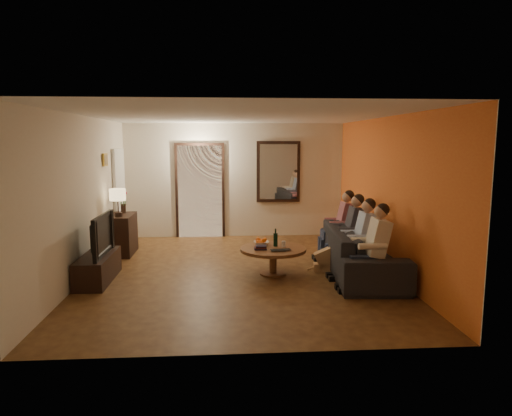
{
  "coord_description": "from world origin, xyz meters",
  "views": [
    {
      "loc": [
        -0.24,
        -7.47,
        2.18
      ],
      "look_at": [
        0.3,
        0.3,
        1.05
      ],
      "focal_mm": 32.0,
      "sensor_mm": 36.0,
      "label": 1
    }
  ],
  "objects": [
    {
      "name": "tv_stand",
      "position": [
        -2.25,
        -0.32,
        0.21
      ],
      "size": [
        0.45,
        1.27,
        0.42
      ],
      "primitive_type": "cube",
      "color": "black",
      "rests_on": "floor"
    },
    {
      "name": "person_d",
      "position": [
        1.92,
        0.7,
        0.6
      ],
      "size": [
        0.6,
        0.4,
        1.2
      ],
      "primitive_type": null,
      "color": "tan",
      "rests_on": "sofa"
    },
    {
      "name": "front_wall",
      "position": [
        0.0,
        -3.0,
        1.3
      ],
      "size": [
        5.0,
        0.02,
        2.6
      ],
      "primitive_type": "cube",
      "color": "beige",
      "rests_on": "floor"
    },
    {
      "name": "mirror_glass",
      "position": [
        1.0,
        2.93,
        1.5
      ],
      "size": [
        0.86,
        0.02,
        1.26
      ],
      "primitive_type": "cube",
      "color": "white",
      "rests_on": "back_wall"
    },
    {
      "name": "orange_accent",
      "position": [
        2.49,
        0.0,
        1.3
      ],
      "size": [
        0.01,
        6.0,
        2.6
      ],
      "primitive_type": "cube",
      "color": "orange",
      "rests_on": "right_wall"
    },
    {
      "name": "left_wall",
      "position": [
        -2.5,
        0.0,
        1.3
      ],
      "size": [
        0.02,
        6.0,
        2.6
      ],
      "primitive_type": "cube",
      "color": "beige",
      "rests_on": "floor"
    },
    {
      "name": "art_canvas",
      "position": [
        -2.46,
        1.3,
        1.85
      ],
      "size": [
        0.01,
        0.22,
        0.18
      ],
      "primitive_type": "cube",
      "color": "brown",
      "rests_on": "left_wall"
    },
    {
      "name": "wine_glass",
      "position": [
        0.73,
        -0.11,
        0.5
      ],
      "size": [
        0.06,
        0.06,
        0.1
      ],
      "primitive_type": "cylinder",
      "color": "silver",
      "rests_on": "coffee_table"
    },
    {
      "name": "kitchen_doorway",
      "position": [
        -0.8,
        2.98,
        1.05
      ],
      "size": [
        1.0,
        0.06,
        2.1
      ],
      "primitive_type": "cube",
      "color": "#FFE0A5",
      "rests_on": "floor"
    },
    {
      "name": "bowl",
      "position": [
        0.37,
        0.06,
        0.48
      ],
      "size": [
        0.26,
        0.26,
        0.06
      ],
      "primitive_type": "imported",
      "color": "white",
      "rests_on": "coffee_table"
    },
    {
      "name": "framed_art",
      "position": [
        -2.47,
        1.3,
        1.85
      ],
      "size": [
        0.03,
        0.28,
        0.24
      ],
      "primitive_type": "cube",
      "color": "#B28C33",
      "rests_on": "left_wall"
    },
    {
      "name": "wine_bottle",
      "position": [
        0.6,
        -0.06,
        0.6
      ],
      "size": [
        0.07,
        0.07,
        0.31
      ],
      "primitive_type": null,
      "color": "black",
      "rests_on": "coffee_table"
    },
    {
      "name": "floor",
      "position": [
        0.0,
        0.0,
        0.0
      ],
      "size": [
        5.0,
        6.0,
        0.01
      ],
      "primitive_type": "cube",
      "color": "#442512",
      "rests_on": "ground"
    },
    {
      "name": "fridge_glimpse",
      "position": [
        -0.55,
        2.98,
        0.9
      ],
      "size": [
        0.45,
        0.03,
        1.7
      ],
      "primitive_type": "cube",
      "color": "silver",
      "rests_on": "floor"
    },
    {
      "name": "person_a",
      "position": [
        1.92,
        -1.1,
        0.6
      ],
      "size": [
        0.6,
        0.4,
        1.2
      ],
      "primitive_type": null,
      "color": "tan",
      "rests_on": "sofa"
    },
    {
      "name": "person_b",
      "position": [
        1.92,
        -0.5,
        0.6
      ],
      "size": [
        0.6,
        0.4,
        1.2
      ],
      "primitive_type": null,
      "color": "tan",
      "rests_on": "sofa"
    },
    {
      "name": "tv",
      "position": [
        -2.25,
        -0.32,
        0.74
      ],
      "size": [
        1.11,
        0.15,
        0.64
      ],
      "primitive_type": "imported",
      "rotation": [
        0.0,
        0.0,
        1.57
      ],
      "color": "black",
      "rests_on": "tv_stand"
    },
    {
      "name": "book_stack",
      "position": [
        0.33,
        -0.26,
        0.48
      ],
      "size": [
        0.2,
        0.15,
        0.07
      ],
      "primitive_type": null,
      "color": "black",
      "rests_on": "coffee_table"
    },
    {
      "name": "back_wall",
      "position": [
        0.0,
        3.0,
        1.3
      ],
      "size": [
        5.0,
        0.02,
        2.6
      ],
      "primitive_type": "cube",
      "color": "beige",
      "rests_on": "floor"
    },
    {
      "name": "dresser",
      "position": [
        -2.25,
        1.43,
        0.39
      ],
      "size": [
        0.45,
        0.88,
        0.78
      ],
      "primitive_type": "cube",
      "color": "black",
      "rests_on": "floor"
    },
    {
      "name": "flower_vase",
      "position": [
        -2.25,
        1.65,
        1.0
      ],
      "size": [
        0.14,
        0.14,
        0.44
      ],
      "primitive_type": null,
      "color": "#B61331",
      "rests_on": "dresser"
    },
    {
      "name": "person_c",
      "position": [
        1.92,
        0.1,
        0.6
      ],
      "size": [
        0.6,
        0.4,
        1.2
      ],
      "primitive_type": null,
      "color": "tan",
      "rests_on": "sofa"
    },
    {
      "name": "coffee_table",
      "position": [
        0.55,
        -0.16,
        0.23
      ],
      "size": [
        1.17,
        1.17,
        0.45
      ],
      "primitive_type": "cylinder",
      "rotation": [
        0.0,
        0.0,
        -0.07
      ],
      "color": "brown",
      "rests_on": "floor"
    },
    {
      "name": "sofa",
      "position": [
        2.02,
        -0.2,
        0.38
      ],
      "size": [
        2.67,
        1.24,
        0.76
      ],
      "primitive_type": "imported",
      "rotation": [
        0.0,
        0.0,
        1.48
      ],
      "color": "black",
      "rests_on": "floor"
    },
    {
      "name": "oranges",
      "position": [
        0.37,
        0.06,
        0.55
      ],
      "size": [
        0.2,
        0.2,
        0.08
      ],
      "primitive_type": null,
      "color": "orange",
      "rests_on": "bowl"
    },
    {
      "name": "dog",
      "position": [
        1.51,
        -0.06,
        0.28
      ],
      "size": [
        0.58,
        0.3,
        0.56
      ],
      "primitive_type": null,
      "rotation": [
        0.0,
        0.0,
        -0.1
      ],
      "color": "#A87A4D",
      "rests_on": "floor"
    },
    {
      "name": "table_lamp",
      "position": [
        -2.25,
        1.21,
        1.05
      ],
      "size": [
        0.3,
        0.3,
        0.54
      ],
      "primitive_type": null,
      "color": "beige",
      "rests_on": "dresser"
    },
    {
      "name": "right_wall",
      "position": [
        2.5,
        0.0,
        1.3
      ],
      "size": [
        0.02,
        6.0,
        2.6
      ],
      "primitive_type": "cube",
      "color": "beige",
      "rests_on": "floor"
    },
    {
      "name": "laptop",
      "position": [
        0.65,
        -0.44,
        0.46
      ],
      "size": [
        0.35,
        0.25,
        0.03
      ],
      "primitive_type": "imported",
      "rotation": [
        0.0,
        0.0,
        0.11
      ],
      "color": "black",
      "rests_on": "coffee_table"
    },
    {
      "name": "door_trim",
      "position": [
        -0.8,
        2.97,
        1.05
      ],
      "size": [
        1.12,
        0.04,
        2.22
      ],
      "primitive_type": "cube",
      "color": "black",
      "rests_on": "floor"
    },
    {
      "name": "white_door",
      "position": [
        -2.46,
        2.3,
        1.02
      ],
      "size": [
        0.06,
        0.85,
        2.04
      ],
      "primitive_type": "cube",
      "color": "white",
      "rests_on": "floor"
    },
    {
      "name": "ceiling",
      "position": [
        0.0,
        0.0,
        2.6
      ],
      "size": [
        5.0,
        6.0,
        0.01
      ],
      "primitive_type": "cube",
      "color": "white",
      "rests_on": "back_wall"
    },
    {
      "name": "mirror_frame",
      "position": [
        1.0,
        2.96,
        1.5
      ],
      "size": [
        1.0,
        0.05,
        1.4
      ],
      "primitive_type": "cube",
      "color": "black",
      "rests_on": "back_wall"
    }
  ]
}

